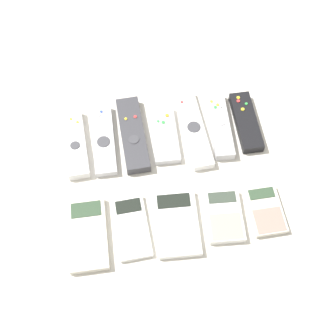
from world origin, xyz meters
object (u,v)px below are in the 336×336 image
(calculator_1, at_px, (132,227))
(remote_4, at_px, (193,129))
(remote_2, at_px, (133,134))
(remote_6, at_px, (246,122))
(remote_1, at_px, (104,140))
(remote_0, at_px, (75,144))
(remote_3, at_px, (164,135))
(calculator_3, at_px, (224,216))
(calculator_0, at_px, (88,234))
(calculator_4, at_px, (266,211))
(calculator_2, at_px, (178,223))
(remote_5, at_px, (220,125))

(calculator_1, bearing_deg, remote_4, 50.30)
(remote_2, xyz_separation_m, remote_6, (0.27, -0.00, -0.00))
(remote_1, height_order, calculator_1, remote_1)
(remote_6, bearing_deg, remote_0, -179.44)
(remote_3, bearing_deg, remote_4, 5.61)
(remote_2, distance_m, remote_4, 0.14)
(remote_2, relative_size, calculator_3, 1.66)
(calculator_0, xyz_separation_m, calculator_4, (0.38, 0.00, -0.00))
(remote_1, height_order, remote_6, remote_6)
(calculator_2, relative_size, calculator_4, 1.34)
(remote_6, bearing_deg, calculator_3, -113.36)
(calculator_2, bearing_deg, calculator_3, 4.05)
(remote_0, height_order, remote_3, remote_0)
(remote_0, distance_m, remote_2, 0.13)
(remote_1, xyz_separation_m, calculator_2, (0.14, -0.23, -0.00))
(remote_1, distance_m, calculator_4, 0.40)
(remote_6, distance_m, calculator_2, 0.31)
(calculator_2, xyz_separation_m, calculator_4, (0.19, 0.00, -0.00))
(remote_1, xyz_separation_m, remote_3, (0.14, -0.01, -0.00))
(remote_5, height_order, calculator_4, remote_5)
(remote_2, height_order, remote_6, remote_2)
(remote_5, distance_m, calculator_0, 0.40)
(remote_2, height_order, calculator_0, remote_2)
(remote_4, bearing_deg, calculator_1, -130.36)
(calculator_2, bearing_deg, remote_1, 123.51)
(calculator_1, relative_size, calculator_4, 1.27)
(remote_3, distance_m, remote_5, 0.13)
(calculator_4, bearing_deg, calculator_3, 179.33)
(remote_1, distance_m, calculator_2, 0.27)
(remote_3, xyz_separation_m, calculator_4, (0.19, -0.22, -0.00))
(calculator_3, bearing_deg, remote_4, 100.18)
(remote_5, relative_size, calculator_2, 1.22)
(calculator_2, bearing_deg, remote_5, 62.36)
(remote_4, height_order, calculator_3, remote_4)
(calculator_2, bearing_deg, calculator_0, -177.95)
(remote_5, relative_size, calculator_0, 1.16)
(remote_2, bearing_deg, remote_5, -2.98)
(remote_2, relative_size, calculator_4, 1.80)
(calculator_2, xyz_separation_m, calculator_3, (0.10, 0.00, 0.00))
(remote_2, bearing_deg, calculator_2, -75.65)
(remote_5, height_order, remote_6, same)
(remote_1, relative_size, calculator_2, 1.25)
(remote_3, distance_m, calculator_3, 0.25)
(calculator_0, bearing_deg, calculator_2, -0.38)
(remote_3, relative_size, remote_5, 0.84)
(remote_1, bearing_deg, remote_2, 3.55)
(remote_2, xyz_separation_m, calculator_4, (0.26, -0.23, -0.00))
(remote_2, xyz_separation_m, calculator_3, (0.17, -0.24, -0.00))
(remote_5, bearing_deg, remote_3, -174.37)
(calculator_1, bearing_deg, remote_5, 41.55)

